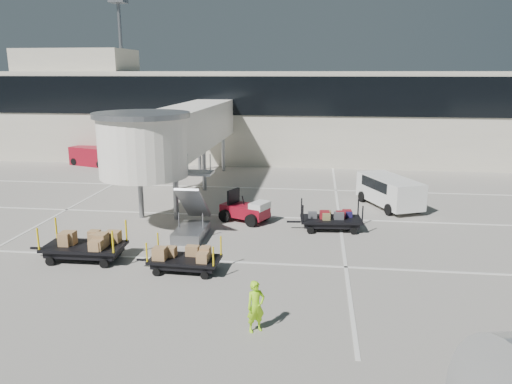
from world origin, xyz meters
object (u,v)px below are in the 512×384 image
box_cart_near (186,260)px  minivan (388,189)px  suitcase_cart (331,220)px  box_cart_far (86,246)px  ground_worker (256,306)px  baggage_tug (246,210)px  belt_loader (93,156)px

box_cart_near → minivan: 14.84m
suitcase_cart → box_cart_far: box_cart_far is taller
suitcase_cart → ground_worker: 11.03m
baggage_tug → box_cart_far: baggage_tug is taller
box_cart_near → belt_loader: size_ratio=0.77×
box_cart_near → ground_worker: 5.64m
box_cart_near → box_cart_far: 4.69m
ground_worker → belt_loader: size_ratio=0.37×
minivan → belt_loader: belt_loader is taller
baggage_tug → box_cart_far: bearing=-108.3°
box_cart_near → suitcase_cart: bearing=48.6°
belt_loader → suitcase_cart: bearing=-18.9°
box_cart_near → baggage_tug: bearing=81.2°
box_cart_near → box_cart_far: bearing=173.7°
suitcase_cart → minivan: (3.51, 5.10, 0.56)m
minivan → belt_loader: size_ratio=1.12×
suitcase_cart → box_cart_near: 8.68m
box_cart_near → minivan: minivan is taller
baggage_tug → belt_loader: (-15.63, 14.97, 0.18)m
box_cart_near → belt_loader: bearing=124.9°
minivan → box_cart_near: bearing=-153.5°
suitcase_cart → box_cart_far: bearing=-157.0°
suitcase_cart → ground_worker: (-2.56, -10.72, 0.31)m
ground_worker → baggage_tug: bearing=65.2°
suitcase_cart → box_cart_far: 12.01m
baggage_tug → minivan: (8.09, 4.10, 0.47)m
baggage_tug → ground_worker: 11.89m
baggage_tug → belt_loader: 21.65m
box_cart_far → ground_worker: size_ratio=2.49×
suitcase_cart → ground_worker: ground_worker is taller
box_cart_near → minivan: bearing=52.4°
suitcase_cart → belt_loader: (-20.21, 15.97, 0.27)m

